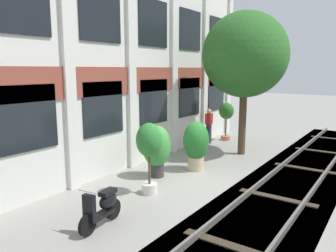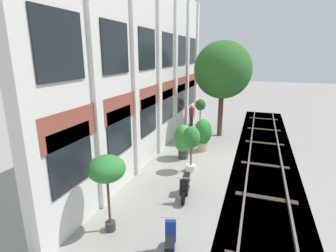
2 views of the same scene
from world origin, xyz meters
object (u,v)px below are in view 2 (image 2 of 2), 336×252
broadleaf_tree (223,72)px  scooter_near_curb (186,186)px  potted_plant_low_pan (200,107)px  potted_plant_fluted_column (183,140)px  potted_plant_tall_urn (107,171)px  potted_plant_terracotta_small (191,141)px  resident_by_doorway (191,116)px  scooter_second_parked (170,248)px  potted_plant_stone_basin (203,133)px

broadleaf_tree → scooter_near_curb: size_ratio=4.16×
broadleaf_tree → potted_plant_low_pan: 3.79m
potted_plant_fluted_column → scooter_near_curb: size_ratio=1.24×
potted_plant_tall_urn → potted_plant_low_pan: 12.44m
potted_plant_terracotta_small → resident_by_doorway: 6.92m
resident_by_doorway → potted_plant_terracotta_small: bearing=-62.7°
potted_plant_fluted_column → potted_plant_tall_urn: bearing=175.2°
potted_plant_fluted_column → potted_plant_terracotta_small: 1.54m
potted_plant_tall_urn → resident_by_doorway: bearing=2.3°
broadleaf_tree → resident_by_doorway: 3.86m
broadleaf_tree → scooter_second_parked: size_ratio=4.25×
resident_by_doorway → potted_plant_fluted_column: bearing=-66.7°
potted_plant_tall_urn → potted_plant_low_pan: size_ratio=1.24×
potted_plant_fluted_column → scooter_second_parked: potted_plant_fluted_column is taller
potted_plant_stone_basin → potted_plant_tall_urn: bearing=170.7°
potted_plant_stone_basin → scooter_second_parked: (-7.90, -0.84, -0.51)m
potted_plant_tall_urn → resident_by_doorway: potted_plant_tall_urn is taller
potted_plant_stone_basin → potted_plant_tall_urn: 7.45m
potted_plant_low_pan → scooter_near_curb: bearing=-170.6°
potted_plant_terracotta_small → resident_by_doorway: (6.69, 1.67, -0.52)m
potted_plant_terracotta_small → scooter_near_curb: size_ratio=1.47×
scooter_near_curb → potted_plant_stone_basin: bearing=176.8°
potted_plant_fluted_column → potted_plant_tall_urn: size_ratio=0.74×
potted_plant_tall_urn → scooter_second_parked: potted_plant_tall_urn is taller
potted_plant_stone_basin → scooter_near_curb: size_ratio=1.25×
broadleaf_tree → potted_plant_stone_basin: bearing=171.6°
potted_plant_low_pan → broadleaf_tree: bearing=-141.3°
potted_plant_stone_basin → scooter_near_curb: bearing=-175.5°
potted_plant_tall_urn → scooter_second_parked: size_ratio=1.71×
scooter_second_parked → potted_plant_fluted_column: bearing=-3.2°
potted_plant_terracotta_small → potted_plant_low_pan: (7.79, 1.30, -0.08)m
potted_plant_fluted_column → potted_plant_low_pan: size_ratio=0.92×
potted_plant_fluted_column → resident_by_doorway: potted_plant_fluted_column is taller
broadleaf_tree → potted_plant_tall_urn: bearing=171.0°
broadleaf_tree → resident_by_doorway: broadleaf_tree is taller
potted_plant_terracotta_small → potted_plant_stone_basin: bearing=0.5°
broadleaf_tree → resident_by_doorway: (1.05, 2.09, -3.07)m
potted_plant_stone_basin → potted_plant_terracotta_small: potted_plant_terracotta_small is taller
potted_plant_fluted_column → potted_plant_low_pan: 6.53m
potted_plant_fluted_column → potted_plant_tall_urn: (-5.94, 0.50, 0.93)m
scooter_near_curb → scooter_second_parked: bearing=0.8°
scooter_near_curb → resident_by_doorway: (8.83, 2.02, 0.44)m
potted_plant_terracotta_small → scooter_second_parked: (-5.25, -0.81, -0.96)m
potted_plant_fluted_column → potted_plant_tall_urn: potted_plant_tall_urn is taller
broadleaf_tree → potted_plant_terracotta_small: broadleaf_tree is taller
potted_plant_low_pan → scooter_near_curb: 10.10m
potted_plant_stone_basin → scooter_second_parked: potted_plant_stone_basin is taller
potted_plant_tall_urn → potted_plant_low_pan: bearing=0.4°
potted_plant_low_pan → scooter_near_curb: (-9.93, -1.65, -0.89)m
potted_plant_fluted_column → resident_by_doorway: (5.40, 0.96, -0.08)m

